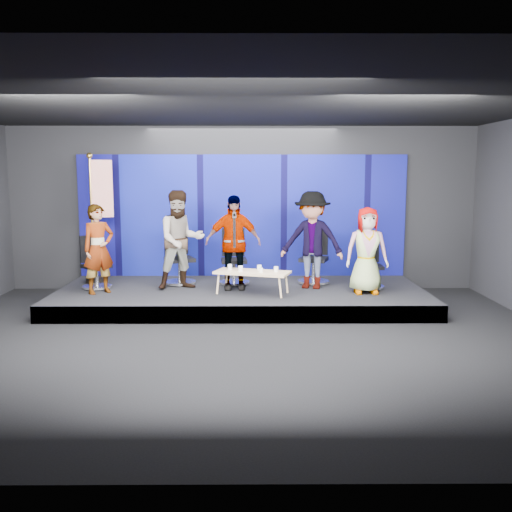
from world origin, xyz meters
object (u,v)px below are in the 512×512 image
Objects in this scene: panelist_d at (312,240)px; mug_b at (241,268)px; chair_d at (314,265)px; panelist_b at (181,240)px; chair_e at (370,271)px; chair_c at (234,266)px; coffee_table at (252,273)px; panelist_e at (367,250)px; flag_stand at (99,215)px; mug_c at (259,268)px; mug_e at (276,269)px; panelist_a at (99,249)px; mug_a at (230,267)px; chair_b at (179,265)px; mug_d at (261,270)px; panelist_c at (233,242)px; chair_a at (95,271)px.

panelist_d is 18.56× the size of mug_b.
panelist_b is at bearing -150.84° from chair_d.
chair_d reaches higher than mug_b.
panelist_b reaches higher than chair_e.
chair_c is 1.02m from coffee_table.
chair_e is 9.79× the size of mug_b.
panelist_e is at bearing -31.36° from chair_d.
mug_c is at bearing -34.94° from flag_stand.
panelist_b reaches higher than mug_e.
chair_c is (2.46, 0.88, -0.46)m from panelist_a.
flag_stand reaches higher than panelist_a.
mug_e is at bearing -124.13° from panelist_d.
coffee_table is 15.19× the size of mug_a.
chair_d is at bearing 131.08° from panelist_e.
mug_c is (0.55, -0.11, 0.00)m from mug_a.
panelist_b is 1.54m from coffee_table.
coffee_table is 0.48m from mug_a.
panelist_b is at bearing -99.66° from chair_b.
mug_c is at bearing 15.78° from mug_b.
chair_e is 9.93× the size of mug_c.
flag_stand reaches higher than mug_c.
coffee_table is at bearing -2.22° from mug_b.
mug_a is 0.97× the size of mug_c.
mug_b is 1.01× the size of mug_c.
mug_e is (1.91, -1.02, 0.08)m from chair_b.
panelist_a is 0.87× the size of panelist_b.
panelist_d is (2.62, -0.45, 0.55)m from chair_b.
panelist_d reaches higher than mug_a.
mug_d is at bearing -129.90° from panelist_d.
chair_d is (1.62, 0.06, 0.01)m from chair_c.
panelist_b is 1.90m from flag_stand.
mug_d is at bearing -19.79° from mug_b.
panelist_c is 21.44× the size of mug_d.
chair_b is 1.10m from chair_c.
chair_e is (3.64, 0.04, -0.62)m from panelist_b.
mug_b is (-1.36, -0.50, -0.47)m from panelist_d.
coffee_table is 0.23m from mug_b.
chair_c reaches higher than mug_c.
chair_c is at bearing 85.63° from panelist_c.
chair_e is at bearing -14.51° from chair_c.
panelist_d reaches higher than panelist_e.
chair_c reaches higher than mug_b.
coffee_table is 3.44m from flag_stand.
panelist_c is at bearing 75.97° from mug_a.
chair_a is 0.54× the size of panelist_d.
chair_a is 2.87m from mug_b.
panelist_e reaches higher than mug_b.
panelist_d is (1.52, -0.44, 0.57)m from chair_c.
mug_b is at bearing 177.78° from coffee_table.
flag_stand is at bearing 136.95° from panelist_b.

